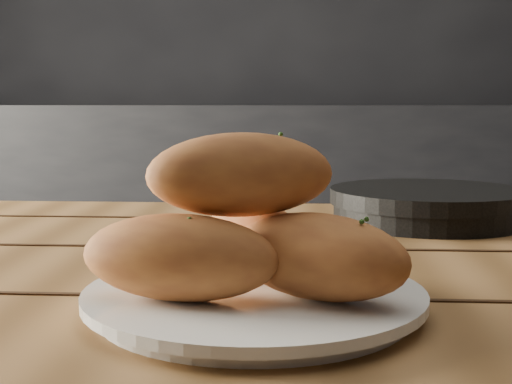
# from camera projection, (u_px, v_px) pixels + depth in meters

# --- Properties ---
(counter) EXTENTS (2.80, 0.60, 0.90)m
(counter) POSITION_uv_depth(u_px,v_px,m) (288.00, 220.00, 2.81)
(counter) COLOR black
(counter) RESTS_ON ground
(table) EXTENTS (1.64, 0.91, 0.75)m
(table) POSITION_uv_depth(u_px,v_px,m) (460.00, 366.00, 0.68)
(table) COLOR olive
(table) RESTS_ON ground
(plate) EXTENTS (0.26, 0.26, 0.02)m
(plate) POSITION_uv_depth(u_px,v_px,m) (254.00, 300.00, 0.54)
(plate) COLOR white
(plate) RESTS_ON table
(bread_rolls) EXTENTS (0.25, 0.21, 0.12)m
(bread_rolls) POSITION_uv_depth(u_px,v_px,m) (247.00, 231.00, 0.53)
(bread_rolls) COLOR #C57636
(bread_rolls) RESTS_ON plate
(skillet) EXTENTS (0.39, 0.26, 0.05)m
(skillet) POSITION_uv_depth(u_px,v_px,m) (430.00, 205.00, 0.95)
(skillet) COLOR black
(skillet) RESTS_ON table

